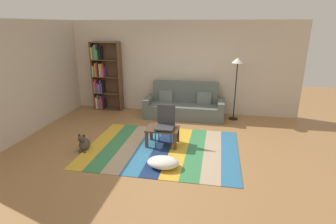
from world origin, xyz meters
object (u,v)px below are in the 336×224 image
at_px(dog, 84,143).
at_px(standing_lamp, 237,68).
at_px(couch, 184,106).
at_px(tv_remote, 167,127).
at_px(bookshelf, 103,78).
at_px(folding_chair, 165,122).
at_px(coffee_table, 163,131).
at_px(pouf, 163,162).

distance_m(dog, standing_lamp, 4.36).
relative_size(couch, tv_remote, 15.07).
xyz_separation_m(bookshelf, standing_lamp, (3.97, -0.22, 0.44)).
xyz_separation_m(dog, standing_lamp, (3.23, 2.64, 1.29)).
height_order(standing_lamp, folding_chair, standing_lamp).
height_order(tv_remote, folding_chair, folding_chair).
xyz_separation_m(coffee_table, dog, (-1.60, -0.58, -0.17)).
height_order(bookshelf, folding_chair, bookshelf).
distance_m(couch, dog, 3.16).
bearing_deg(folding_chair, bookshelf, -164.95).
bearing_deg(dog, folding_chair, 21.17).
relative_size(dog, standing_lamp, 0.23).
distance_m(bookshelf, tv_remote, 3.34).
distance_m(pouf, tv_remote, 1.10).
xyz_separation_m(couch, standing_lamp, (1.41, 0.07, 1.11)).
bearing_deg(couch, bookshelf, 173.68).
bearing_deg(bookshelf, coffee_table, -44.20).
bearing_deg(pouf, couch, 89.85).
bearing_deg(bookshelf, pouf, -51.94).
xyz_separation_m(bookshelf, pouf, (2.56, -3.27, -0.90)).
xyz_separation_m(bookshelf, folding_chair, (2.40, -2.22, -0.47)).
bearing_deg(standing_lamp, coffee_table, -128.38).
height_order(coffee_table, tv_remote, tv_remote).
relative_size(bookshelf, coffee_table, 2.96).
xyz_separation_m(couch, tv_remote, (-0.14, -1.93, 0.08)).
distance_m(bookshelf, pouf, 4.25).
height_order(bookshelf, pouf, bookshelf).
relative_size(dog, folding_chair, 0.44).
relative_size(pouf, standing_lamp, 0.35).
xyz_separation_m(standing_lamp, folding_chair, (-1.58, -2.00, -0.91)).
bearing_deg(tv_remote, standing_lamp, 83.67).
xyz_separation_m(pouf, tv_remote, (-0.13, 1.05, 0.30)).
relative_size(standing_lamp, folding_chair, 1.93).
bearing_deg(pouf, bookshelf, 128.06).
bearing_deg(dog, couch, 54.75).
distance_m(couch, folding_chair, 1.95).
bearing_deg(standing_lamp, couch, -177.31).
relative_size(pouf, tv_remote, 4.04).
bearing_deg(standing_lamp, tv_remote, -127.75).
relative_size(pouf, folding_chair, 0.67).
bearing_deg(tv_remote, couch, 117.25).
relative_size(coffee_table, dog, 1.78).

